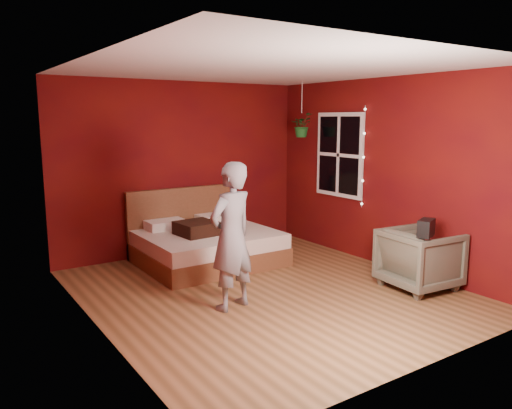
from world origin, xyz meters
TOP-DOWN VIEW (x-y plane):
  - floor at (0.00, 0.00)m, footprint 4.50×4.50m
  - room_walls at (0.00, 0.00)m, footprint 4.04×4.54m
  - window at (1.97, 0.90)m, footprint 0.05×0.97m
  - fairy_lights at (1.94, 0.38)m, footprint 0.04×0.04m
  - bed at (-0.03, 1.51)m, footprint 1.84×1.56m
  - person at (-0.63, -0.22)m, footprint 0.66×0.52m
  - armchair at (1.60, -0.94)m, footprint 0.87×0.85m
  - handbag at (1.35, -1.20)m, footprint 0.31×0.23m
  - throw_pillow at (-0.23, 1.36)m, footprint 0.55×0.55m
  - hanging_plant at (1.67, 1.45)m, footprint 0.41×0.38m

SIDE VIEW (x-z plane):
  - floor at x=0.00m, z-range 0.00..0.00m
  - bed at x=-0.03m, z-range -0.24..0.77m
  - armchair at x=1.60m, z-range 0.00..0.73m
  - throw_pillow at x=-0.23m, z-range 0.46..0.64m
  - person at x=-0.63m, z-range 0.00..1.60m
  - handbag at x=1.35m, z-range 0.73..0.93m
  - fairy_lights at x=1.94m, z-range 0.77..2.22m
  - window at x=1.97m, z-range 0.87..2.14m
  - room_walls at x=0.00m, z-range 0.37..2.99m
  - hanging_plant at x=1.67m, z-range 1.52..2.37m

